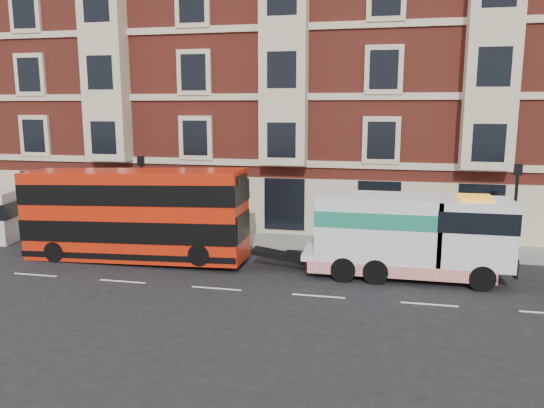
# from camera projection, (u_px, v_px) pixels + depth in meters

# --- Properties ---
(ground) EXTENTS (120.00, 120.00, 0.00)m
(ground) POSITION_uv_depth(u_px,v_px,m) (216.00, 289.00, 20.66)
(ground) COLOR black
(ground) RESTS_ON ground
(sidewalk) EXTENTS (90.00, 3.00, 0.15)m
(sidewalk) POSITION_uv_depth(u_px,v_px,m) (261.00, 240.00, 27.86)
(sidewalk) COLOR slate
(sidewalk) RESTS_ON ground
(victorian_terrace) EXTENTS (45.00, 12.00, 20.40)m
(victorian_terrace) POSITION_uv_depth(u_px,v_px,m) (296.00, 57.00, 33.15)
(victorian_terrace) COLOR maroon
(victorian_terrace) RESTS_ON ground
(lamp_post_west) EXTENTS (0.35, 0.15, 4.35)m
(lamp_post_west) POSITION_uv_depth(u_px,v_px,m) (142.00, 191.00, 27.39)
(lamp_post_west) COLOR black
(lamp_post_west) RESTS_ON sidewalk
(lamp_post_east) EXTENTS (0.35, 0.15, 4.35)m
(lamp_post_east) POSITION_uv_depth(u_px,v_px,m) (515.00, 205.00, 23.64)
(lamp_post_east) COLOR black
(lamp_post_east) RESTS_ON sidewalk
(double_decker_bus) EXTENTS (10.29, 2.36, 4.16)m
(double_decker_bus) POSITION_uv_depth(u_px,v_px,m) (134.00, 213.00, 24.12)
(double_decker_bus) COLOR red
(double_decker_bus) RESTS_ON ground
(tow_truck) EXTENTS (8.24, 2.43, 3.43)m
(tow_truck) POSITION_uv_depth(u_px,v_px,m) (406.00, 235.00, 21.69)
(tow_truck) COLOR silver
(tow_truck) RESTS_ON ground
(pedestrian) EXTENTS (0.77, 0.62, 1.83)m
(pedestrian) POSITION_uv_depth(u_px,v_px,m) (125.00, 216.00, 29.25)
(pedestrian) COLOR #1B2C37
(pedestrian) RESTS_ON sidewalk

